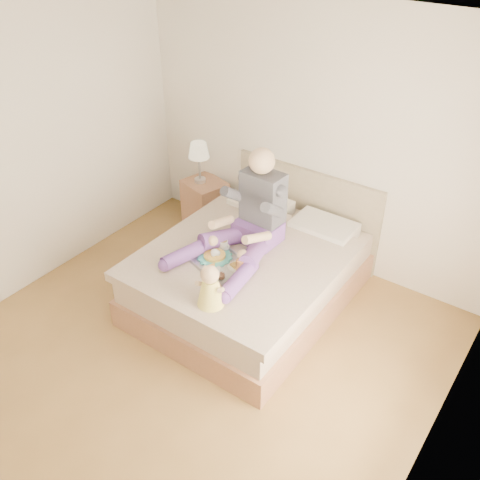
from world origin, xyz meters
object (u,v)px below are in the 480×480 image
Objects in this scene: tray at (221,261)px; baby at (211,288)px; nightstand at (205,203)px; bed at (254,270)px; adult at (249,221)px.

tray is 0.55m from baby.
nightstand is 2.25m from baby.
bed is at bearing 91.97° from baby.
nightstand is at bearing 147.50° from bed.
tray is at bearing -100.70° from bed.
bed is at bearing -17.26° from nightstand.
tray is at bearing -91.99° from adult.
bed is 0.53m from tray.
baby is at bearing -34.49° from nightstand.
nightstand is 1.59m from adult.
bed is 3.89× the size of nightstand.
baby is at bearing -78.87° from bed.
tray is at bearing -30.74° from nightstand.
nightstand is at bearing 148.64° from adult.
bed reaches higher than baby.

